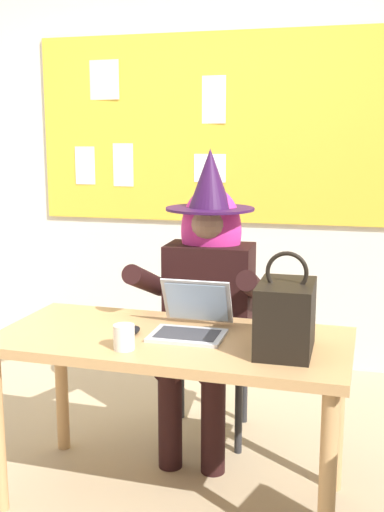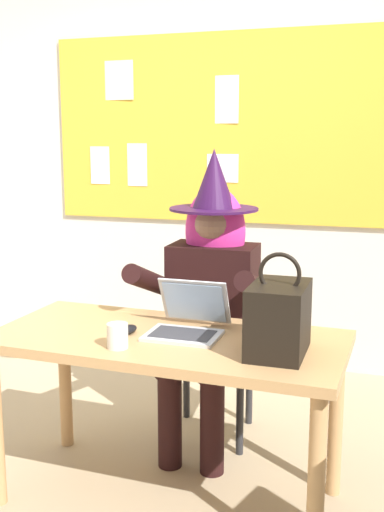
{
  "view_description": "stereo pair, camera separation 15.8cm",
  "coord_description": "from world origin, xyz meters",
  "px_view_note": "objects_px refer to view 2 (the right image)",
  "views": [
    {
      "loc": [
        0.89,
        -2.34,
        1.49
      ],
      "look_at": [
        0.21,
        0.27,
        0.98
      ],
      "focal_mm": 43.92,
      "sensor_mm": 36.0,
      "label": 1
    },
    {
      "loc": [
        1.04,
        -2.29,
        1.49
      ],
      "look_at": [
        0.21,
        0.27,
        0.98
      ],
      "focal_mm": 43.92,
      "sensor_mm": 36.0,
      "label": 2
    }
  ],
  "objects_px": {
    "chair_at_desk": "(215,333)",
    "person_costumed": "(210,284)",
    "handbag": "(279,318)",
    "computer_mouse": "(127,330)",
    "coffee_mug": "(118,336)",
    "desk_main": "(168,358)",
    "laptop": "(188,322)"
  },
  "relations": [
    {
      "from": "desk_main",
      "to": "chair_at_desk",
      "type": "bearing_deg",
      "value": 89.86
    },
    {
      "from": "desk_main",
      "to": "handbag",
      "type": "bearing_deg",
      "value": -8.48
    },
    {
      "from": "chair_at_desk",
      "to": "person_costumed",
      "type": "bearing_deg",
      "value": -1.32
    },
    {
      "from": "desk_main",
      "to": "person_costumed",
      "type": "bearing_deg",
      "value": 88.95
    },
    {
      "from": "handbag",
      "to": "coffee_mug",
      "type": "distance_m",
      "value": 0.6
    },
    {
      "from": "laptop",
      "to": "computer_mouse",
      "type": "distance_m",
      "value": 0.25
    },
    {
      "from": "computer_mouse",
      "to": "laptop",
      "type": "bearing_deg",
      "value": 31.7
    },
    {
      "from": "laptop",
      "to": "coffee_mug",
      "type": "distance_m",
      "value": 0.32
    },
    {
      "from": "laptop",
      "to": "chair_at_desk",
      "type": "bearing_deg",
      "value": 95.96
    },
    {
      "from": "person_costumed",
      "to": "handbag",
      "type": "xyz_separation_m",
      "value": [
        0.45,
        -0.64,
        0.05
      ]
    },
    {
      "from": "chair_at_desk",
      "to": "person_costumed",
      "type": "relative_size",
      "value": 0.63
    },
    {
      "from": "computer_mouse",
      "to": "coffee_mug",
      "type": "relative_size",
      "value": 1.09
    },
    {
      "from": "laptop",
      "to": "coffee_mug",
      "type": "bearing_deg",
      "value": -126.36
    },
    {
      "from": "handbag",
      "to": "laptop",
      "type": "bearing_deg",
      "value": 161.85
    },
    {
      "from": "desk_main",
      "to": "laptop",
      "type": "height_order",
      "value": "laptop"
    },
    {
      "from": "desk_main",
      "to": "chair_at_desk",
      "type": "distance_m",
      "value": 0.7
    },
    {
      "from": "chair_at_desk",
      "to": "laptop",
      "type": "height_order",
      "value": "laptop"
    },
    {
      "from": "person_costumed",
      "to": "coffee_mug",
      "type": "relative_size",
      "value": 15.18
    },
    {
      "from": "desk_main",
      "to": "computer_mouse",
      "type": "distance_m",
      "value": 0.2
    },
    {
      "from": "handbag",
      "to": "coffee_mug",
      "type": "height_order",
      "value": "handbag"
    },
    {
      "from": "person_costumed",
      "to": "computer_mouse",
      "type": "relative_size",
      "value": 13.87
    },
    {
      "from": "coffee_mug",
      "to": "desk_main",
      "type": "bearing_deg",
      "value": 57.41
    },
    {
      "from": "laptop",
      "to": "coffee_mug",
      "type": "relative_size",
      "value": 3.3
    },
    {
      "from": "chair_at_desk",
      "to": "handbag",
      "type": "xyz_separation_m",
      "value": [
        0.46,
        -0.76,
        0.33
      ]
    },
    {
      "from": "desk_main",
      "to": "handbag",
      "type": "relative_size",
      "value": 3.79
    },
    {
      "from": "desk_main",
      "to": "coffee_mug",
      "type": "bearing_deg",
      "value": -122.59
    },
    {
      "from": "computer_mouse",
      "to": "coffee_mug",
      "type": "height_order",
      "value": "coffee_mug"
    },
    {
      "from": "laptop",
      "to": "coffee_mug",
      "type": "xyz_separation_m",
      "value": [
        -0.19,
        -0.26,
        0.0
      ]
    },
    {
      "from": "laptop",
      "to": "computer_mouse",
      "type": "height_order",
      "value": "laptop"
    },
    {
      "from": "chair_at_desk",
      "to": "laptop",
      "type": "distance_m",
      "value": 0.68
    },
    {
      "from": "desk_main",
      "to": "person_costumed",
      "type": "relative_size",
      "value": 0.99
    },
    {
      "from": "laptop",
      "to": "coffee_mug",
      "type": "height_order",
      "value": "laptop"
    }
  ]
}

